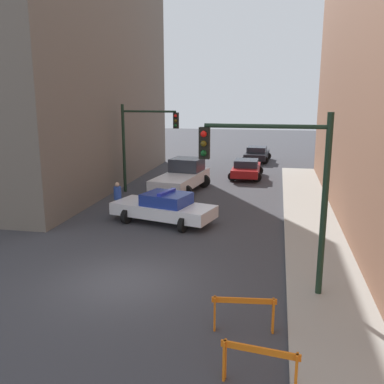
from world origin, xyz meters
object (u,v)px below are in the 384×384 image
(barrier_front, at_px, (260,360))
(barrier_mid, at_px, (244,309))
(parked_car_near, at_px, (246,168))
(parked_car_mid, at_px, (257,154))
(police_car, at_px, (164,207))
(white_truck, at_px, (182,176))
(pedestrian_crossing, at_px, (118,198))
(traffic_light_near, at_px, (283,177))
(traffic_light_far, at_px, (141,136))

(barrier_front, height_order, barrier_mid, same)
(parked_car_near, relative_size, parked_car_mid, 0.98)
(police_car, height_order, white_truck, white_truck)
(white_truck, relative_size, pedestrian_crossing, 3.39)
(white_truck, xyz_separation_m, barrier_mid, (4.93, -15.14, -0.29))
(parked_car_near, height_order, parked_car_mid, same)
(pedestrian_crossing, bearing_deg, police_car, 168.05)
(traffic_light_near, xyz_separation_m, white_truck, (-5.76, 12.84, -2.62))
(traffic_light_near, xyz_separation_m, parked_car_mid, (-1.90, 25.55, -2.86))
(police_car, distance_m, pedestrian_crossing, 2.59)
(traffic_light_far, bearing_deg, barrier_front, -64.85)
(parked_car_mid, relative_size, barrier_mid, 2.76)
(parked_car_mid, relative_size, pedestrian_crossing, 2.65)
(parked_car_near, relative_size, barrier_mid, 2.70)
(traffic_light_far, relative_size, pedestrian_crossing, 3.13)
(traffic_light_far, xyz_separation_m, parked_car_mid, (6.13, 13.52, -2.72))
(police_car, xyz_separation_m, pedestrian_crossing, (-2.49, 0.68, 0.14))
(traffic_light_far, relative_size, police_car, 1.04)
(parked_car_near, bearing_deg, traffic_light_far, -134.75)
(white_truck, height_order, parked_car_near, white_truck)
(traffic_light_near, relative_size, white_truck, 0.92)
(white_truck, height_order, parked_car_mid, white_truck)
(traffic_light_far, height_order, pedestrian_crossing, traffic_light_far)
(parked_car_mid, bearing_deg, pedestrian_crossing, -103.61)
(police_car, distance_m, white_truck, 6.63)
(traffic_light_far, height_order, barrier_mid, traffic_light_far)
(traffic_light_near, bearing_deg, barrier_front, -94.58)
(police_car, bearing_deg, traffic_light_far, 41.79)
(traffic_light_far, bearing_deg, police_car, -63.44)
(parked_car_near, bearing_deg, police_car, -103.75)
(white_truck, relative_size, parked_car_mid, 1.28)
(police_car, relative_size, pedestrian_crossing, 3.02)
(traffic_light_near, height_order, pedestrian_crossing, traffic_light_near)
(traffic_light_near, distance_m, barrier_front, 5.23)
(barrier_mid, bearing_deg, parked_car_near, 94.07)
(traffic_light_near, distance_m, barrier_mid, 3.80)
(police_car, xyz_separation_m, parked_car_mid, (3.24, 19.31, -0.05))
(police_car, height_order, parked_car_near, police_car)
(traffic_light_near, relative_size, barrier_front, 3.27)
(police_car, bearing_deg, barrier_mid, -137.96)
(parked_car_near, bearing_deg, traffic_light_near, -82.54)
(traffic_light_far, bearing_deg, barrier_mid, -63.29)
(parked_car_mid, bearing_deg, police_car, -96.03)
(barrier_mid, bearing_deg, white_truck, 108.05)
(white_truck, bearing_deg, parked_car_near, 62.71)
(pedestrian_crossing, xyz_separation_m, barrier_front, (7.28, -11.26, -0.24))
(traffic_light_far, relative_size, barrier_mid, 3.26)
(parked_car_near, bearing_deg, pedestrian_crossing, -116.04)
(traffic_light_far, distance_m, white_truck, 3.47)
(traffic_light_far, bearing_deg, traffic_light_near, -56.29)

